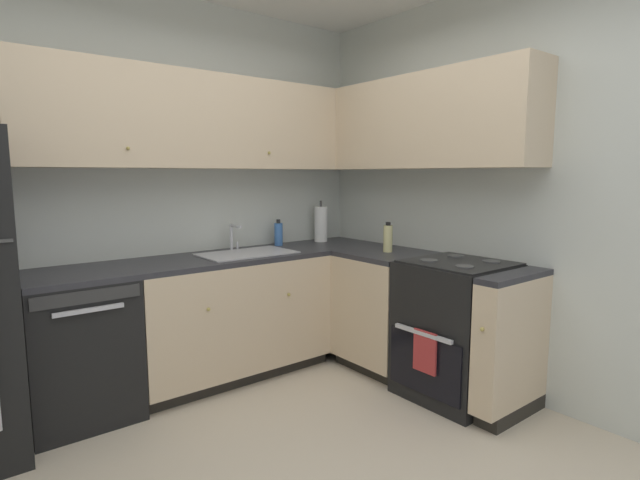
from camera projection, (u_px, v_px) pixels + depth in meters
wall_back at (151, 191)px, 3.43m from camera, size 3.51×0.05×2.67m
wall_right at (526, 193)px, 3.09m from camera, size 0.05×3.65×2.67m
dishwasher at (79, 348)px, 2.93m from camera, size 0.60×0.63×0.85m
lower_cabinets_back at (229, 317)px, 3.55m from camera, size 1.40×0.62×0.85m
countertop_back at (228, 258)px, 3.49m from camera, size 2.60×0.60×0.03m
lower_cabinets_right at (408, 318)px, 3.53m from camera, size 0.62×1.39×0.85m
countertop_right at (409, 258)px, 3.48m from camera, size 0.60×1.39×0.03m
oven_range at (457, 329)px, 3.22m from camera, size 0.68×0.62×1.03m
upper_cabinets_back at (194, 122)px, 3.37m from camera, size 2.28×0.34×0.64m
upper_cabinets_right at (411, 124)px, 3.54m from camera, size 0.32×1.94×0.64m
sink at (247, 259)px, 3.55m from camera, size 0.67×0.40×0.10m
faucet at (233, 235)px, 3.69m from camera, size 0.07×0.16×0.20m
soap_bottle at (278, 234)px, 3.95m from camera, size 0.07×0.07×0.21m
paper_towel_roll at (321, 224)px, 4.19m from camera, size 0.11×0.11×0.36m
oil_bottle at (388, 238)px, 3.62m from camera, size 0.07×0.07×0.22m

